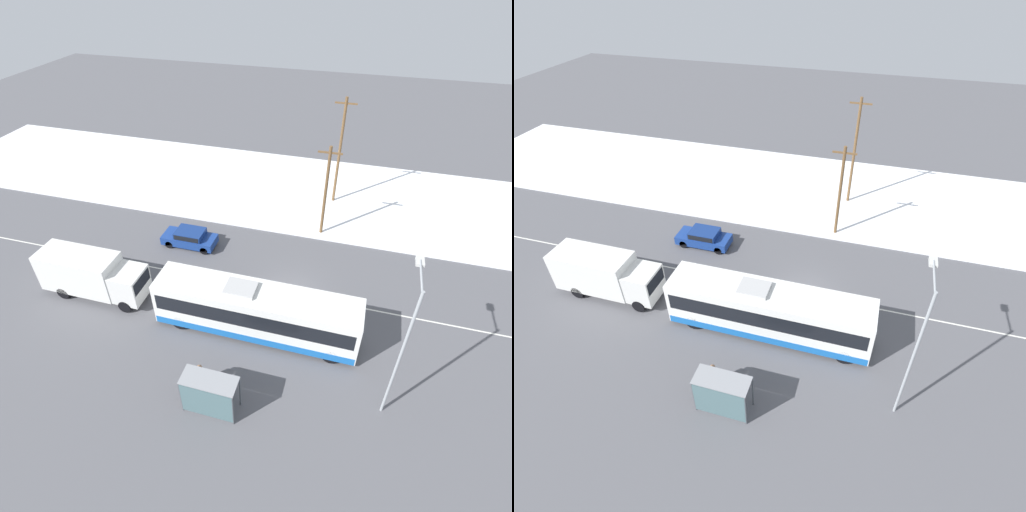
% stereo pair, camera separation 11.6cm
% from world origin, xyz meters
% --- Properties ---
extents(ground_plane, '(120.00, 120.00, 0.00)m').
position_xyz_m(ground_plane, '(0.00, 0.00, 0.00)').
color(ground_plane, '#56565B').
extents(snow_lot, '(80.00, 14.85, 0.12)m').
position_xyz_m(snow_lot, '(0.00, 14.32, 0.06)').
color(snow_lot, white).
rests_on(snow_lot, ground_plane).
extents(lane_marking_center, '(60.00, 0.12, 0.00)m').
position_xyz_m(lane_marking_center, '(0.00, 0.00, 0.00)').
color(lane_marking_center, silver).
rests_on(lane_marking_center, ground_plane).
extents(city_bus, '(12.39, 2.57, 3.44)m').
position_xyz_m(city_bus, '(-1.41, -3.74, 1.68)').
color(city_bus, white).
rests_on(city_bus, ground_plane).
extents(box_truck, '(7.24, 2.30, 3.18)m').
position_xyz_m(box_truck, '(-12.90, -3.53, 1.75)').
color(box_truck, silver).
rests_on(box_truck, ground_plane).
extents(sedan_car, '(4.24, 1.80, 1.38)m').
position_xyz_m(sedan_car, '(-8.88, 3.37, 0.76)').
color(sedan_car, navy).
rests_on(sedan_car, ground_plane).
extents(pedestrian_at_stop, '(0.64, 0.29, 1.78)m').
position_xyz_m(pedestrian_at_stop, '(-3.16, -8.41, 1.09)').
color(pedestrian_at_stop, '#23232D').
rests_on(pedestrian_at_stop, ground_plane).
extents(bus_shelter, '(2.84, 1.20, 2.40)m').
position_xyz_m(bus_shelter, '(-2.17, -9.73, 1.67)').
color(bus_shelter, gray).
rests_on(bus_shelter, ground_plane).
extents(streetlamp, '(0.36, 2.58, 8.49)m').
position_xyz_m(streetlamp, '(6.36, -6.75, 5.26)').
color(streetlamp, '#9EA3A8').
rests_on(streetlamp, ground_plane).
extents(utility_pole_roadside, '(1.80, 0.24, 7.61)m').
position_xyz_m(utility_pole_roadside, '(0.89, 7.85, 3.99)').
color(utility_pole_roadside, brown).
rests_on(utility_pole_roadside, ground_plane).
extents(utility_pole_snowlot, '(1.80, 0.24, 9.49)m').
position_xyz_m(utility_pole_snowlot, '(1.20, 13.33, 4.94)').
color(utility_pole_snowlot, brown).
rests_on(utility_pole_snowlot, ground_plane).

